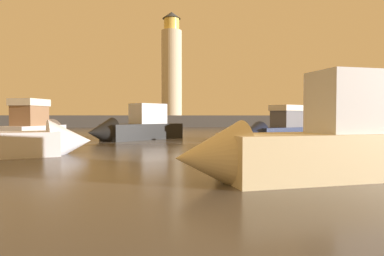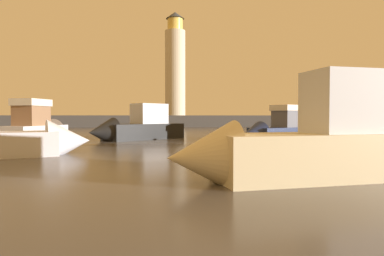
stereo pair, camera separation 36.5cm
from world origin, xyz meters
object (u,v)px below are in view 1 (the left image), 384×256
object	(u,v)px
motorboat_0	(40,127)
motorboat_6	(337,137)
motorboat_3	(275,129)
lighthouse	(172,67)
motorboat_4	(134,128)
motorboat_2	(13,139)
motorboat_1	(313,144)

from	to	relation	value
motorboat_0	motorboat_6	size ratio (longest dim) A/B	1.05
motorboat_3	motorboat_6	distance (m)	9.11
lighthouse	motorboat_4	xyz separation A→B (m)	(-5.71, -35.94, -10.19)
motorboat_3	motorboat_4	world-z (taller)	motorboat_4
motorboat_0	motorboat_4	bearing A→B (deg)	0.78
motorboat_4	motorboat_6	size ratio (longest dim) A/B	1.15
lighthouse	motorboat_0	world-z (taller)	lighthouse
motorboat_2	motorboat_6	world-z (taller)	motorboat_2
motorboat_1	motorboat_6	size ratio (longest dim) A/B	1.22
lighthouse	motorboat_6	distance (m)	49.24
lighthouse	motorboat_2	bearing A→B (deg)	-103.05
motorboat_1	motorboat_6	distance (m)	7.98
motorboat_4	motorboat_3	bearing A→B (deg)	-14.84
motorboat_0	motorboat_6	distance (m)	21.39
motorboat_2	motorboat_3	xyz separation A→B (m)	(16.03, 8.24, 0.08)
motorboat_1	motorboat_2	distance (m)	13.34
motorboat_0	motorboat_1	distance (m)	22.61
motorboat_1	motorboat_3	xyz separation A→B (m)	(4.90, 15.60, -0.15)
motorboat_1	motorboat_4	xyz separation A→B (m)	(-5.92, 18.47, -0.09)
motorboat_4	motorboat_6	xyz separation A→B (m)	(10.55, -11.97, -0.11)
lighthouse	motorboat_2	distance (m)	49.39
motorboat_1	motorboat_2	xyz separation A→B (m)	(-11.12, 7.36, -0.23)
motorboat_2	motorboat_3	distance (m)	18.02
lighthouse	motorboat_6	size ratio (longest dim) A/B	2.72
lighthouse	motorboat_1	world-z (taller)	lighthouse
motorboat_1	motorboat_2	world-z (taller)	motorboat_1
motorboat_6	motorboat_3	bearing A→B (deg)	88.23
lighthouse	motorboat_0	size ratio (longest dim) A/B	2.59
motorboat_4	motorboat_1	bearing A→B (deg)	-72.22
motorboat_2	lighthouse	bearing A→B (deg)	76.95
motorboat_0	motorboat_4	distance (m)	7.24
lighthouse	motorboat_2	world-z (taller)	lighthouse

